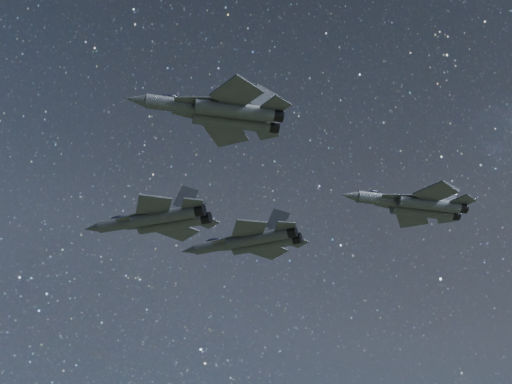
{
  "coord_description": "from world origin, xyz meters",
  "views": [
    {
      "loc": [
        0.57,
        -61.19,
        113.24
      ],
      "look_at": [
        1.6,
        1.92,
        151.66
      ],
      "focal_mm": 42.0,
      "sensor_mm": 36.0,
      "label": 1
    }
  ],
  "objects": [
    {
      "name": "jet_left",
      "position": [
        1.02,
        13.25,
        150.56
      ],
      "size": [
        18.43,
        12.19,
        4.71
      ],
      "rotation": [
        0.0,
        0.0,
        -0.39
      ],
      "color": "#30363D"
    },
    {
      "name": "jet_lead",
      "position": [
        -10.79,
        4.92,
        149.32
      ],
      "size": [
        18.0,
        12.07,
        4.55
      ],
      "rotation": [
        0.0,
        0.0,
        -0.32
      ],
      "color": "#30363D"
    },
    {
      "name": "jet_slot",
      "position": [
        22.13,
        5.02,
        151.85
      ],
      "size": [
        17.6,
        12.1,
        4.42
      ],
      "rotation": [
        0.0,
        0.0,
        0.2
      ],
      "color": "#30363D"
    },
    {
      "name": "jet_right",
      "position": [
        -2.15,
        -15.87,
        149.84
      ],
      "size": [
        16.01,
        11.04,
        4.02
      ],
      "rotation": [
        0.0,
        0.0,
        0.18
      ],
      "color": "#30363D"
    }
  ]
}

